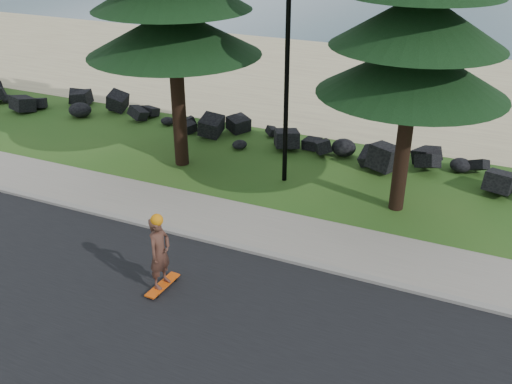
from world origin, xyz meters
TOP-DOWN VIEW (x-y plane):
  - ground at (0.00, 0.00)m, footprint 160.00×160.00m
  - road at (0.00, -4.50)m, footprint 160.00×7.00m
  - kerb at (0.00, -0.90)m, footprint 160.00×0.20m
  - sidewalk at (0.00, 0.20)m, footprint 160.00×2.00m
  - beach_sand at (0.00, 14.50)m, footprint 160.00×15.00m
  - seawall_boulders at (0.00, 5.60)m, footprint 60.00×2.40m
  - lamp_post at (0.00, 3.20)m, footprint 0.25×0.14m
  - skateboarder at (-0.43, -3.03)m, footprint 0.44×1.02m

SIDE VIEW (x-z plane):
  - ground at x=0.00m, z-range 0.00..0.00m
  - seawall_boulders at x=0.00m, z-range -0.55..0.55m
  - beach_sand at x=0.00m, z-range 0.00..0.01m
  - road at x=0.00m, z-range 0.00..0.02m
  - sidewalk at x=0.00m, z-range 0.00..0.08m
  - kerb at x=0.00m, z-range 0.00..0.10m
  - skateboarder at x=-0.43m, z-range 0.01..1.87m
  - lamp_post at x=0.00m, z-range 0.06..8.20m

